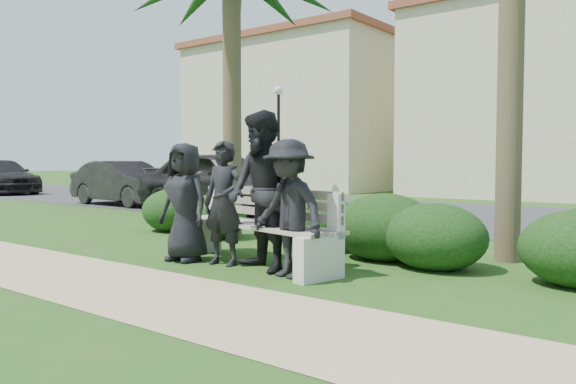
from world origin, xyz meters
name	(u,v)px	position (x,y,z in m)	size (l,w,h in m)	color
ground	(238,262)	(0.00, 0.00, 0.00)	(160.00, 160.00, 0.00)	#224E16
footpath	(120,286)	(0.00, -1.80, 0.00)	(30.00, 1.60, 0.01)	tan
asphalt_street	(465,216)	(0.00, 8.00, 0.00)	(160.00, 8.00, 0.01)	#2D2D30
stucco_bldg_left	(307,116)	(-12.00, 18.00, 3.66)	(10.40, 8.40, 7.30)	#BFB58F
stucco_bldg_right	(535,101)	(-1.00, 18.00, 3.66)	(8.40, 8.40, 7.30)	#BFB58F
street_lamp	(279,120)	(-9.00, 12.00, 2.94)	(0.36, 0.36, 4.29)	black
park_bench	(254,231)	(0.27, 0.00, 0.42)	(2.78, 1.15, 0.93)	gray
man_a	(185,202)	(-0.59, -0.37, 0.77)	(0.75, 0.49, 1.54)	black
man_b	(224,203)	(0.01, -0.26, 0.78)	(0.57, 0.37, 1.56)	black
man_c	(262,191)	(0.65, -0.28, 0.95)	(0.92, 0.72, 1.90)	black
man_d	(289,209)	(1.11, -0.36, 0.77)	(1.00, 0.57, 1.54)	black
hedge_a	(172,209)	(-3.20, 1.64, 0.41)	(1.25, 1.03, 0.82)	black
hedge_b	(214,215)	(-1.91, 1.45, 0.38)	(1.18, 0.98, 0.77)	black
hedge_c	(322,221)	(0.23, 1.57, 0.41)	(1.26, 1.04, 0.82)	black
hedge_d	(385,225)	(1.41, 1.33, 0.45)	(1.39, 1.15, 0.91)	black
hedge_e	(435,235)	(2.20, 1.11, 0.41)	(1.26, 1.04, 0.82)	black
car_a	(219,181)	(-5.40, 5.07, 0.80)	(1.89, 4.71, 1.60)	black
car_b	(125,183)	(-9.30, 5.01, 0.66)	(1.40, 4.03, 1.33)	black
car_c	(1,177)	(-18.78, 5.74, 0.70)	(1.95, 4.80, 1.39)	black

